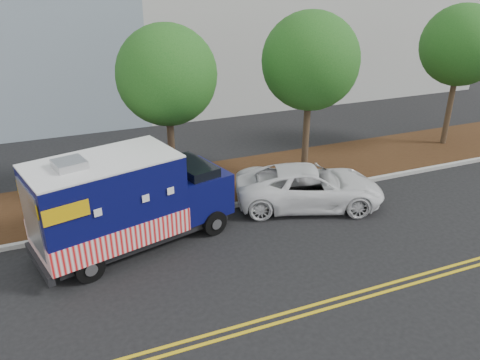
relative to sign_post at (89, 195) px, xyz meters
name	(u,v)px	position (x,y,z in m)	size (l,w,h in m)	color
ground	(171,241)	(2.20, -1.84, -1.20)	(120.00, 120.00, 0.00)	black
curb	(161,219)	(2.20, -0.44, -1.12)	(120.00, 0.18, 0.15)	#9E9E99
mulch_strip	(148,194)	(2.20, 1.66, -1.12)	(120.00, 4.00, 0.15)	black
centerline_near	(218,332)	(2.20, -6.29, -1.19)	(120.00, 0.10, 0.01)	gold
centerline_far	(222,339)	(2.20, -6.54, -1.19)	(120.00, 0.10, 0.01)	gold
tree_b	(167,76)	(3.18, 1.51, 3.34)	(3.53, 3.53, 6.32)	#38281C
tree_c	(310,62)	(8.50, 0.88, 3.56)	(3.68, 3.68, 6.62)	#38281C
tree_d	(461,46)	(16.74, 1.75, 3.57)	(3.62, 3.62, 6.60)	#38281C
sign_post	(89,195)	(0.00, 0.00, 0.00)	(0.06, 0.06, 2.40)	#473828
food_truck	(125,204)	(0.91, -1.62, 0.26)	(6.47, 3.72, 3.23)	black
white_car	(309,186)	(7.50, -1.29, -0.46)	(2.45, 5.31, 1.48)	white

